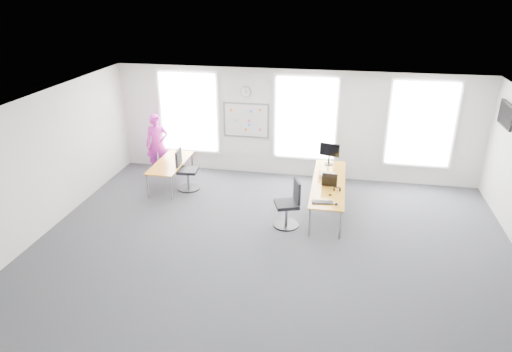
% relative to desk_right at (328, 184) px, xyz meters
% --- Properties ---
extents(floor, '(10.00, 10.00, 0.00)m').
position_rel_desk_right_xyz_m(floor, '(-1.06, -2.06, -0.66)').
color(floor, '#2B2B31').
rests_on(floor, ground).
extents(ceiling, '(10.00, 10.00, 0.00)m').
position_rel_desk_right_xyz_m(ceiling, '(-1.06, -2.06, 2.34)').
color(ceiling, silver).
rests_on(ceiling, ground).
extents(wall_back, '(10.00, 0.00, 10.00)m').
position_rel_desk_right_xyz_m(wall_back, '(-1.06, 1.94, 0.84)').
color(wall_back, silver).
rests_on(wall_back, ground).
extents(wall_front, '(10.00, 0.00, 10.00)m').
position_rel_desk_right_xyz_m(wall_front, '(-1.06, -6.06, 0.84)').
color(wall_front, silver).
rests_on(wall_front, ground).
extents(wall_left, '(0.00, 10.00, 10.00)m').
position_rel_desk_right_xyz_m(wall_left, '(-6.06, -2.06, 0.84)').
color(wall_left, silver).
rests_on(wall_left, ground).
extents(window_left, '(1.60, 0.06, 2.20)m').
position_rel_desk_right_xyz_m(window_left, '(-4.06, 1.91, 1.04)').
color(window_left, white).
rests_on(window_left, wall_back).
extents(window_mid, '(1.60, 0.06, 2.20)m').
position_rel_desk_right_xyz_m(window_mid, '(-0.76, 1.91, 1.04)').
color(window_mid, white).
rests_on(window_mid, wall_back).
extents(window_right, '(1.60, 0.06, 2.20)m').
position_rel_desk_right_xyz_m(window_right, '(2.24, 1.91, 1.04)').
color(window_right, white).
rests_on(window_right, wall_back).
extents(desk_right, '(0.77, 2.89, 0.70)m').
position_rel_desk_right_xyz_m(desk_right, '(0.00, 0.00, 0.00)').
color(desk_right, orange).
rests_on(desk_right, ground).
extents(desk_left, '(0.74, 1.85, 0.67)m').
position_rel_desk_right_xyz_m(desk_left, '(-4.21, 0.62, -0.04)').
color(desk_left, orange).
rests_on(desk_left, ground).
extents(chair_right, '(0.64, 0.64, 1.11)m').
position_rel_desk_right_xyz_m(chair_right, '(-0.82, -0.99, -0.17)').
color(chair_right, black).
rests_on(chair_right, ground).
extents(chair_left, '(0.58, 0.58, 1.09)m').
position_rel_desk_right_xyz_m(chair_left, '(-3.75, 0.47, -0.18)').
color(chair_left, black).
rests_on(chair_left, ground).
extents(person, '(0.74, 0.63, 1.73)m').
position_rel_desk_right_xyz_m(person, '(-4.88, 1.40, 0.21)').
color(person, '#C724A9').
rests_on(person, ground).
extents(whiteboard, '(1.20, 0.03, 0.90)m').
position_rel_desk_right_xyz_m(whiteboard, '(-2.41, 1.91, 0.89)').
color(whiteboard, silver).
rests_on(whiteboard, wall_back).
extents(wall_clock, '(0.30, 0.04, 0.30)m').
position_rel_desk_right_xyz_m(wall_clock, '(-2.41, 1.91, 1.69)').
color(wall_clock, gray).
rests_on(wall_clock, wall_back).
extents(tv, '(0.06, 0.90, 0.55)m').
position_rel_desk_right_xyz_m(tv, '(3.89, 0.94, 1.64)').
color(tv, black).
rests_on(tv, wall_right).
extents(keyboard, '(0.48, 0.24, 0.02)m').
position_rel_desk_right_xyz_m(keyboard, '(-0.09, -1.13, 0.06)').
color(keyboard, black).
rests_on(keyboard, desk_right).
extents(mouse, '(0.11, 0.14, 0.04)m').
position_rel_desk_right_xyz_m(mouse, '(0.21, -1.17, 0.07)').
color(mouse, black).
rests_on(mouse, desk_right).
extents(lens_cap, '(0.07, 0.07, 0.01)m').
position_rel_desk_right_xyz_m(lens_cap, '(0.06, -0.71, 0.05)').
color(lens_cap, black).
rests_on(lens_cap, desk_right).
extents(headphones, '(0.17, 0.09, 0.10)m').
position_rel_desk_right_xyz_m(headphones, '(0.20, -0.45, 0.09)').
color(headphones, black).
rests_on(headphones, desk_right).
extents(laptop_sleeve, '(0.36, 0.22, 0.29)m').
position_rel_desk_right_xyz_m(laptop_sleeve, '(0.02, -0.23, 0.19)').
color(laptop_sleeve, black).
rests_on(laptop_sleeve, desk_right).
extents(paper_stack, '(0.37, 0.30, 0.12)m').
position_rel_desk_right_xyz_m(paper_stack, '(-0.05, 0.24, 0.10)').
color(paper_stack, beige).
rests_on(paper_stack, desk_right).
extents(monitor, '(0.52, 0.21, 0.58)m').
position_rel_desk_right_xyz_m(monitor, '(-0.05, 1.15, 0.40)').
color(monitor, black).
rests_on(monitor, desk_right).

